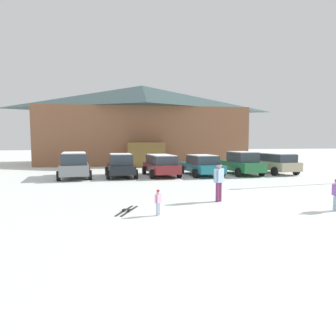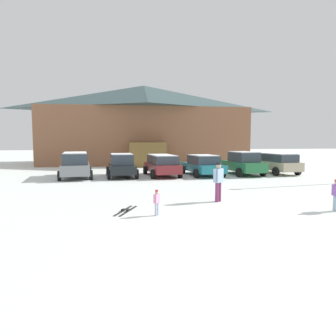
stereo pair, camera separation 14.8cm
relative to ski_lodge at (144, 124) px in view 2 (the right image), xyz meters
The scene contains 12 objects.
ground 27.87m from the ski_lodge, 88.79° to the right, with size 160.00×160.00×0.00m, color silver.
ski_lodge is the anchor object (origin of this frame).
parked_grey_wagon 15.27m from the ski_lodge, 114.22° to the right, with size 2.57×4.95×1.77m.
parked_black_sedan 14.52m from the ski_lodge, 102.02° to the right, with size 2.24×4.15×1.67m.
parked_maroon_van 14.15m from the ski_lodge, 90.09° to the right, with size 2.44×4.65×1.56m.
parked_teal_hatchback 14.62m from the ski_lodge, 77.81° to the right, with size 2.61×4.81×1.53m.
parked_green_coupe 15.57m from the ski_lodge, 66.12° to the right, with size 2.33×4.55×1.75m.
parked_beige_suv 16.77m from the ski_lodge, 56.51° to the right, with size 2.37×4.39×1.60m.
skier_child_in_purple_jacket 26.27m from the ski_lodge, 79.96° to the right, with size 0.19×0.43×1.16m.
skier_adult_in_blue_parka 23.49m from the ski_lodge, 87.77° to the right, with size 0.53×0.43×1.67m.
skier_child_in_pink_snowsuit 25.49m from the ski_lodge, 94.48° to the right, with size 0.26×0.24×0.89m.
pair_of_skis 24.84m from the ski_lodge, 97.03° to the right, with size 0.93×1.63×0.08m.
Camera 2 is at (-3.91, -7.59, 2.56)m, focal length 32.00 mm.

